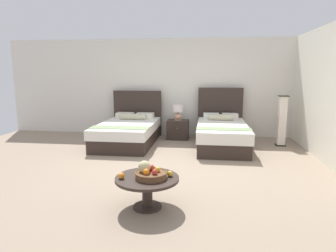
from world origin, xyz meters
TOP-DOWN VIEW (x-y plane):
  - ground_plane at (0.00, 0.00)m, footprint 9.66×9.42m
  - wall_back at (0.00, 2.91)m, footprint 9.66×0.12m
  - bed_near_window at (-1.11, 1.67)m, footprint 1.31×2.18m
  - bed_near_corner at (1.11, 1.67)m, footprint 1.16×2.21m
  - nightstand at (0.03, 2.32)m, footprint 0.55×0.47m
  - table_lamp at (0.03, 2.34)m, footprint 0.29×0.29m
  - coffee_table at (0.02, -1.70)m, footprint 0.80×0.80m
  - fruit_bowl at (0.06, -1.72)m, footprint 0.40×0.40m
  - loose_apple at (0.31, -1.63)m, footprint 0.07×0.07m
  - loose_orange at (-0.28, -1.79)m, footprint 0.08×0.08m
  - floor_lamp_corner at (2.50, 1.91)m, footprint 0.21×0.21m

SIDE VIEW (x-z plane):
  - ground_plane at x=0.00m, z-range -0.02..0.00m
  - nightstand at x=0.03m, z-range 0.00..0.49m
  - bed_near_window at x=-1.11m, z-range -0.32..0.91m
  - bed_near_corner at x=1.11m, z-range -0.35..0.97m
  - coffee_table at x=0.02m, z-range 0.11..0.51m
  - loose_apple at x=0.31m, z-range 0.41..0.48m
  - loose_orange at x=-0.28m, z-range 0.41..0.48m
  - fruit_bowl at x=0.06m, z-range 0.37..0.58m
  - floor_lamp_corner at x=2.50m, z-range 0.00..1.18m
  - table_lamp at x=0.03m, z-range 0.53..0.92m
  - wall_back at x=0.00m, z-range 0.00..2.60m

